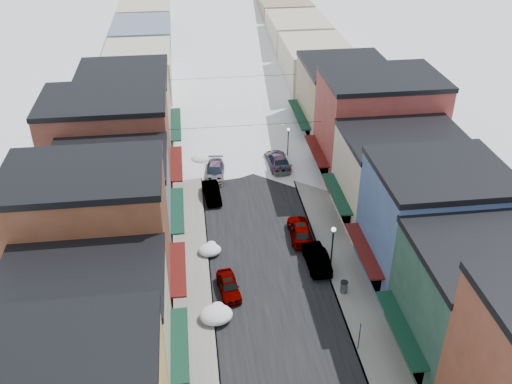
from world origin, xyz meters
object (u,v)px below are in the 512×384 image
object	(u,v)px
car_dark_hatch	(212,192)
car_silver_sedan	(229,286)
trash_can	(344,287)
streetlamp_near	(332,245)
car_green_sedan	(316,258)

from	to	relation	value
car_dark_hatch	car_silver_sedan	bearing A→B (deg)	-92.85
trash_can	streetlamp_near	size ratio (longest dim) A/B	0.22
car_silver_sedan	trash_can	xyz separation A→B (m)	(9.40, -1.33, 0.01)
car_silver_sedan	trash_can	world-z (taller)	car_silver_sedan
car_green_sedan	streetlamp_near	distance (m)	2.96
car_silver_sedan	car_dark_hatch	xyz separation A→B (m)	(-0.45, 14.91, 0.04)
car_silver_sedan	trash_can	size ratio (longest dim) A/B	3.75
car_dark_hatch	car_green_sedan	bearing A→B (deg)	-60.22
car_silver_sedan	car_green_sedan	size ratio (longest dim) A/B	0.81
trash_can	streetlamp_near	world-z (taller)	streetlamp_near
car_dark_hatch	car_green_sedan	size ratio (longest dim) A/B	0.89
car_silver_sedan	car_green_sedan	world-z (taller)	car_green_sedan
car_silver_sedan	trash_can	distance (m)	9.49
car_dark_hatch	streetlamp_near	xyz separation A→B (m)	(9.30, -13.79, 2.48)
car_green_sedan	trash_can	bearing A→B (deg)	108.38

